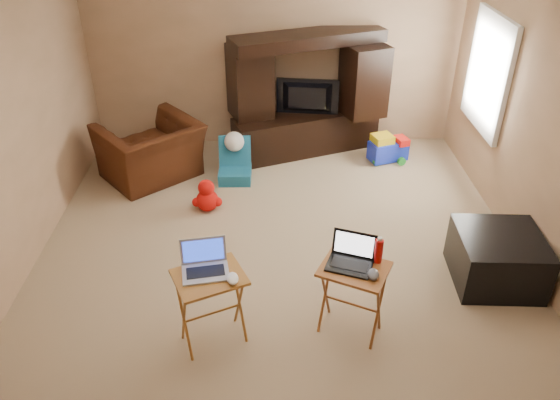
{
  "coord_description": "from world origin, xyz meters",
  "views": [
    {
      "loc": [
        -0.11,
        -4.52,
        3.49
      ],
      "look_at": [
        0.0,
        -0.2,
        0.8
      ],
      "focal_mm": 35.0,
      "sensor_mm": 36.0,
      "label": 1
    }
  ],
  "objects_px": {
    "child_rocker": "(235,161)",
    "entertainment_center": "(307,95)",
    "ottoman": "(497,258)",
    "tray_table_right": "(352,300)",
    "plush_toy": "(207,195)",
    "push_toy": "(388,147)",
    "television": "(307,99)",
    "tray_table_left": "(212,309)",
    "laptop_right": "(350,255)",
    "mouse_left": "(233,278)",
    "water_bottle": "(379,251)",
    "laptop_left": "(205,262)",
    "mouse_right": "(373,274)",
    "recliner": "(151,151)"
  },
  "relations": [
    {
      "from": "child_rocker",
      "to": "entertainment_center",
      "type": "bearing_deg",
      "value": 41.61
    },
    {
      "from": "ottoman",
      "to": "tray_table_right",
      "type": "bearing_deg",
      "value": -156.61
    },
    {
      "from": "entertainment_center",
      "to": "plush_toy",
      "type": "height_order",
      "value": "entertainment_center"
    },
    {
      "from": "push_toy",
      "to": "child_rocker",
      "type": "bearing_deg",
      "value": 175.03
    },
    {
      "from": "television",
      "to": "tray_table_left",
      "type": "xyz_separation_m",
      "value": [
        -1.02,
        -3.53,
        -0.44
      ]
    },
    {
      "from": "child_rocker",
      "to": "tray_table_left",
      "type": "height_order",
      "value": "tray_table_left"
    },
    {
      "from": "tray_table_left",
      "to": "laptop_right",
      "type": "xyz_separation_m",
      "value": [
        1.13,
        0.11,
        0.46
      ]
    },
    {
      "from": "television",
      "to": "mouse_left",
      "type": "relative_size",
      "value": 5.87
    },
    {
      "from": "entertainment_center",
      "to": "water_bottle",
      "type": "bearing_deg",
      "value": -104.39
    },
    {
      "from": "laptop_left",
      "to": "mouse_left",
      "type": "xyz_separation_m",
      "value": [
        0.22,
        -0.1,
        -0.09
      ]
    },
    {
      "from": "entertainment_center",
      "to": "laptop_left",
      "type": "height_order",
      "value": "entertainment_center"
    },
    {
      "from": "laptop_right",
      "to": "mouse_right",
      "type": "distance_m",
      "value": 0.24
    },
    {
      "from": "laptop_right",
      "to": "laptop_left",
      "type": "bearing_deg",
      "value": -155.46
    },
    {
      "from": "television",
      "to": "entertainment_center",
      "type": "bearing_deg",
      "value": -82.25
    },
    {
      "from": "ottoman",
      "to": "mouse_right",
      "type": "bearing_deg",
      "value": -150.69
    },
    {
      "from": "laptop_right",
      "to": "mouse_right",
      "type": "relative_size",
      "value": 2.58
    },
    {
      "from": "tray_table_left",
      "to": "mouse_right",
      "type": "xyz_separation_m",
      "value": [
        1.3,
        -0.03,
        0.37
      ]
    },
    {
      "from": "push_toy",
      "to": "laptop_right",
      "type": "distance_m",
      "value": 3.35
    },
    {
      "from": "television",
      "to": "water_bottle",
      "type": "bearing_deg",
      "value": 103.72
    },
    {
      "from": "plush_toy",
      "to": "water_bottle",
      "type": "relative_size",
      "value": 1.89
    },
    {
      "from": "push_toy",
      "to": "laptop_left",
      "type": "bearing_deg",
      "value": -142.11
    },
    {
      "from": "recliner",
      "to": "mouse_right",
      "type": "xyz_separation_m",
      "value": [
        2.29,
        -2.9,
        0.35
      ]
    },
    {
      "from": "recliner",
      "to": "mouse_right",
      "type": "relative_size",
      "value": 8.09
    },
    {
      "from": "television",
      "to": "tray_table_right",
      "type": "height_order",
      "value": "television"
    },
    {
      "from": "mouse_right",
      "to": "plush_toy",
      "type": "bearing_deg",
      "value": 126.21
    },
    {
      "from": "laptop_right",
      "to": "water_bottle",
      "type": "height_order",
      "value": "laptop_right"
    },
    {
      "from": "child_rocker",
      "to": "tray_table_right",
      "type": "relative_size",
      "value": 0.78
    },
    {
      "from": "laptop_left",
      "to": "push_toy",
      "type": "bearing_deg",
      "value": 47.05
    },
    {
      "from": "television",
      "to": "recliner",
      "type": "relative_size",
      "value": 0.74
    },
    {
      "from": "child_rocker",
      "to": "push_toy",
      "type": "distance_m",
      "value": 2.11
    },
    {
      "from": "mouse_right",
      "to": "ottoman",
      "type": "bearing_deg",
      "value": 29.31
    },
    {
      "from": "child_rocker",
      "to": "mouse_right",
      "type": "relative_size",
      "value": 3.86
    },
    {
      "from": "mouse_right",
      "to": "tray_table_left",
      "type": "bearing_deg",
      "value": 178.47
    },
    {
      "from": "entertainment_center",
      "to": "push_toy",
      "type": "height_order",
      "value": "entertainment_center"
    },
    {
      "from": "television",
      "to": "water_bottle",
      "type": "height_order",
      "value": "television"
    },
    {
      "from": "entertainment_center",
      "to": "child_rocker",
      "type": "bearing_deg",
      "value": -159.64
    },
    {
      "from": "ottoman",
      "to": "tray_table_right",
      "type": "distance_m",
      "value": 1.63
    },
    {
      "from": "laptop_left",
      "to": "recliner",
      "type": "bearing_deg",
      "value": 99.56
    },
    {
      "from": "recliner",
      "to": "laptop_left",
      "type": "height_order",
      "value": "laptop_left"
    },
    {
      "from": "push_toy",
      "to": "mouse_left",
      "type": "bearing_deg",
      "value": -138.55
    },
    {
      "from": "recliner",
      "to": "tray_table_right",
      "type": "xyz_separation_m",
      "value": [
        2.16,
        -2.78,
        -0.02
      ]
    },
    {
      "from": "recliner",
      "to": "ottoman",
      "type": "distance_m",
      "value": 4.24
    },
    {
      "from": "recliner",
      "to": "push_toy",
      "type": "height_order",
      "value": "recliner"
    },
    {
      "from": "plush_toy",
      "to": "tray_table_left",
      "type": "relative_size",
      "value": 0.57
    },
    {
      "from": "plush_toy",
      "to": "laptop_right",
      "type": "relative_size",
      "value": 1.11
    },
    {
      "from": "entertainment_center",
      "to": "recliner",
      "type": "relative_size",
      "value": 1.78
    },
    {
      "from": "tray_table_right",
      "to": "water_bottle",
      "type": "bearing_deg",
      "value": 48.49
    },
    {
      "from": "push_toy",
      "to": "mouse_left",
      "type": "height_order",
      "value": "mouse_left"
    },
    {
      "from": "child_rocker",
      "to": "tray_table_right",
      "type": "height_order",
      "value": "tray_table_right"
    },
    {
      "from": "plush_toy",
      "to": "laptop_right",
      "type": "distance_m",
      "value": 2.46
    }
  ]
}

